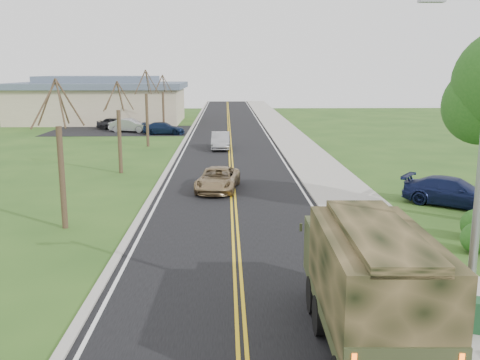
{
  "coord_description": "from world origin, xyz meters",
  "views": [
    {
      "loc": [
        -0.35,
        -11.36,
        6.39
      ],
      "look_at": [
        0.24,
        10.87,
        1.8
      ],
      "focal_mm": 40.0,
      "sensor_mm": 36.0,
      "label": 1
    }
  ],
  "objects_px": {
    "utility_box_near": "(476,315)",
    "suv_champagne": "(218,179)",
    "sedan_silver": "(221,141)",
    "military_truck": "(368,277)",
    "pickup_navy": "(453,192)"
  },
  "relations": [
    {
      "from": "military_truck",
      "to": "suv_champagne",
      "type": "relative_size",
      "value": 1.43
    },
    {
      "from": "military_truck",
      "to": "sedan_silver",
      "type": "xyz_separation_m",
      "value": [
        -3.66,
        32.29,
        -1.11
      ]
    },
    {
      "from": "suv_champagne",
      "to": "military_truck",
      "type": "bearing_deg",
      "value": -70.39
    },
    {
      "from": "sedan_silver",
      "to": "utility_box_near",
      "type": "bearing_deg",
      "value": -78.2
    },
    {
      "from": "pickup_navy",
      "to": "utility_box_near",
      "type": "height_order",
      "value": "pickup_navy"
    },
    {
      "from": "military_truck",
      "to": "utility_box_near",
      "type": "bearing_deg",
      "value": 14.26
    },
    {
      "from": "military_truck",
      "to": "utility_box_near",
      "type": "xyz_separation_m",
      "value": [
        2.9,
        0.66,
        -1.3
      ]
    },
    {
      "from": "military_truck",
      "to": "utility_box_near",
      "type": "relative_size",
      "value": 7.94
    },
    {
      "from": "suv_champagne",
      "to": "utility_box_near",
      "type": "distance_m",
      "value": 17.47
    },
    {
      "from": "utility_box_near",
      "to": "military_truck",
      "type": "bearing_deg",
      "value": -148.5
    },
    {
      "from": "military_truck",
      "to": "sedan_silver",
      "type": "relative_size",
      "value": 1.51
    },
    {
      "from": "utility_box_near",
      "to": "suv_champagne",
      "type": "bearing_deg",
      "value": 130.83
    },
    {
      "from": "suv_champagne",
      "to": "utility_box_near",
      "type": "height_order",
      "value": "suv_champagne"
    },
    {
      "from": "suv_champagne",
      "to": "sedan_silver",
      "type": "xyz_separation_m",
      "value": [
        -0.0,
        15.44,
        0.07
      ]
    },
    {
      "from": "military_truck",
      "to": "suv_champagne",
      "type": "distance_m",
      "value": 17.28
    }
  ]
}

